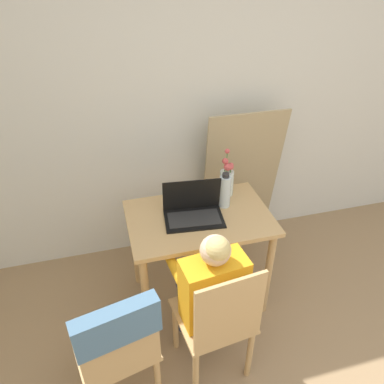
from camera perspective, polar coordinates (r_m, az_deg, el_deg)
wall_back at (r=2.83m, az=2.30°, el=13.87°), size 6.40×0.05×2.50m
dining_table at (r=2.50m, az=1.08°, el=-5.97°), size 0.92×0.61×0.74m
chair_occupied at (r=2.19m, az=3.95°, el=-19.10°), size 0.44×0.44×0.90m
chair_spare at (r=1.97m, az=-11.33°, el=-21.46°), size 0.48×0.51×0.91m
person_seated at (r=2.14m, az=2.73°, el=-14.04°), size 0.40×0.46×1.02m
laptop at (r=2.39m, az=0.15°, el=-2.58°), size 0.40×0.27×0.24m
flower_vase at (r=2.58m, az=5.41°, el=1.92°), size 0.09×0.09×0.34m
water_bottle at (r=2.45m, az=5.03°, el=0.16°), size 0.08×0.08×0.25m
cardboard_panel at (r=3.07m, az=7.46°, el=1.88°), size 0.63×0.18×1.21m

